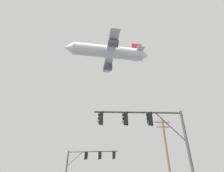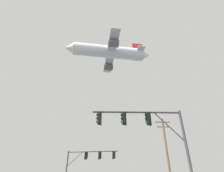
{
  "view_description": "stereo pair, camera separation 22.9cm",
  "coord_description": "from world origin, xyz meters",
  "px_view_note": "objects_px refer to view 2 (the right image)",
  "views": [
    {
      "loc": [
        -0.1,
        -5.92,
        1.67
      ],
      "look_at": [
        0.47,
        19.31,
        15.98
      ],
      "focal_mm": 27.85,
      "sensor_mm": 36.0,
      "label": 1
    },
    {
      "loc": [
        0.13,
        -5.92,
        1.67
      ],
      "look_at": [
        0.47,
        19.31,
        15.98
      ],
      "focal_mm": 27.85,
      "sensor_mm": 36.0,
      "label": 2
    }
  ],
  "objects_px": {
    "signal_pole_near": "(148,130)",
    "airplane": "(109,52)",
    "signal_pole_far": "(88,160)",
    "utility_pole": "(167,153)"
  },
  "relations": [
    {
      "from": "signal_pole_near",
      "to": "airplane",
      "type": "bearing_deg",
      "value": 95.96
    },
    {
      "from": "signal_pole_near",
      "to": "signal_pole_far",
      "type": "distance_m",
      "value": 13.87
    },
    {
      "from": "signal_pole_near",
      "to": "signal_pole_far",
      "type": "height_order",
      "value": "signal_pole_near"
    },
    {
      "from": "signal_pole_far",
      "to": "airplane",
      "type": "bearing_deg",
      "value": 82.67
    },
    {
      "from": "signal_pole_far",
      "to": "airplane",
      "type": "relative_size",
      "value": 0.25
    },
    {
      "from": "signal_pole_near",
      "to": "signal_pole_far",
      "type": "bearing_deg",
      "value": 114.45
    },
    {
      "from": "signal_pole_near",
      "to": "utility_pole",
      "type": "height_order",
      "value": "utility_pole"
    },
    {
      "from": "signal_pole_far",
      "to": "utility_pole",
      "type": "relative_size",
      "value": 0.69
    },
    {
      "from": "signal_pole_near",
      "to": "airplane",
      "type": "relative_size",
      "value": 0.24
    },
    {
      "from": "signal_pole_near",
      "to": "airplane",
      "type": "distance_m",
      "value": 46.77
    }
  ]
}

